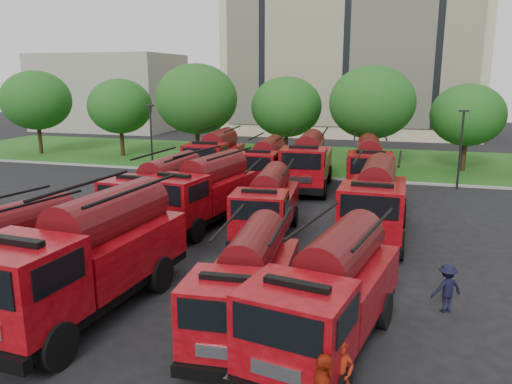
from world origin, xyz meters
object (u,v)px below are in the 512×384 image
at_px(fire_truck_6, 267,204).
at_px(fire_truck_11, 369,166).
at_px(firefighter_5, 372,240).
at_px(fire_truck_9, 266,164).
at_px(firefighter_3, 445,311).
at_px(fire_truck_10, 308,161).
at_px(fire_truck_5, 203,191).
at_px(fire_truck_4, 161,192).
at_px(fire_truck_3, 329,293).
at_px(fire_truck_2, 248,283).
at_px(fire_truck_8, 216,156).
at_px(firefighter_4, 105,248).
at_px(fire_truck_1, 87,255).
at_px(fire_truck_7, 375,200).

relative_size(fire_truck_6, fire_truck_11, 0.88).
distance_m(fire_truck_6, firefighter_5, 4.99).
relative_size(fire_truck_9, firefighter_3, 4.54).
bearing_deg(fire_truck_10, fire_truck_6, -94.11).
bearing_deg(fire_truck_5, firefighter_3, -22.83).
xyz_separation_m(fire_truck_4, fire_truck_10, (5.54, 10.05, 0.14)).
xyz_separation_m(fire_truck_3, fire_truck_9, (-6.72, 18.85, 0.01)).
height_order(fire_truck_2, fire_truck_6, fire_truck_6).
xyz_separation_m(fire_truck_8, fire_truck_10, (6.70, -0.82, 0.07)).
distance_m(fire_truck_6, fire_truck_8, 13.06).
bearing_deg(fire_truck_2, fire_truck_11, 79.12).
height_order(fire_truck_10, fire_truck_11, fire_truck_10).
bearing_deg(fire_truck_4, fire_truck_8, 99.11).
bearing_deg(fire_truck_9, fire_truck_6, -77.13).
bearing_deg(fire_truck_9, firefighter_4, -107.19).
distance_m(fire_truck_6, fire_truck_10, 10.40).
bearing_deg(fire_truck_4, fire_truck_11, 49.07).
xyz_separation_m(fire_truck_5, fire_truck_11, (7.44, 9.19, 0.03)).
distance_m(fire_truck_3, fire_truck_11, 19.15).
height_order(fire_truck_5, fire_truck_9, fire_truck_5).
xyz_separation_m(fire_truck_6, fire_truck_9, (-2.68, 9.85, 0.08)).
xyz_separation_m(fire_truck_5, firefighter_5, (8.23, -0.34, -1.69)).
bearing_deg(fire_truck_1, fire_truck_8, 103.75).
distance_m(fire_truck_5, fire_truck_11, 11.82).
bearing_deg(fire_truck_4, fire_truck_6, -0.60).
relative_size(fire_truck_11, firefighter_5, 4.12).
bearing_deg(fire_truck_8, fire_truck_9, -23.34).
distance_m(fire_truck_2, firefighter_4, 9.52).
bearing_deg(fire_truck_10, fire_truck_4, -122.90).
xyz_separation_m(fire_truck_3, fire_truck_6, (-4.04, 9.01, -0.07)).
height_order(fire_truck_4, firefighter_3, fire_truck_4).
relative_size(fire_truck_5, fire_truck_9, 1.09).
xyz_separation_m(fire_truck_5, fire_truck_9, (0.83, 8.89, -0.10)).
xyz_separation_m(fire_truck_3, fire_truck_8, (-10.72, 20.22, 0.14)).
bearing_deg(firefighter_3, firefighter_5, -98.75).
xyz_separation_m(fire_truck_6, firefighter_3, (7.31, -5.89, -1.51)).
bearing_deg(firefighter_3, fire_truck_7, -100.48).
distance_m(firefighter_3, firefighter_4, 13.75).
bearing_deg(fire_truck_7, fire_truck_5, -177.53).
xyz_separation_m(fire_truck_1, fire_truck_3, (7.46, -0.11, -0.25)).
bearing_deg(fire_truck_6, fire_truck_5, 159.25).
relative_size(fire_truck_10, fire_truck_11, 1.04).
distance_m(fire_truck_7, fire_truck_9, 11.43).
distance_m(fire_truck_2, fire_truck_9, 19.06).
xyz_separation_m(fire_truck_10, firefighter_4, (-6.27, -14.06, -1.79)).
relative_size(fire_truck_7, firefighter_4, 3.97).
height_order(fire_truck_6, fire_truck_10, fire_truck_10).
bearing_deg(fire_truck_7, fire_truck_3, -92.87).
height_order(fire_truck_4, fire_truck_5, fire_truck_5).
height_order(fire_truck_7, fire_truck_10, fire_truck_10).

